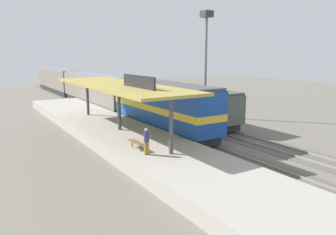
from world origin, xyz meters
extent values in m
plane|color=#666056|center=(2.00, 0.00, 0.00)|extent=(120.00, 120.00, 0.00)
cube|color=#565249|center=(0.00, 0.00, 0.02)|extent=(3.20, 110.00, 0.04)
cube|color=gray|center=(-0.72, 0.00, 0.08)|extent=(0.10, 110.00, 0.16)
cube|color=gray|center=(0.72, 0.00, 0.08)|extent=(0.10, 110.00, 0.16)
cube|color=#565249|center=(4.60, 0.00, 0.02)|extent=(3.20, 110.00, 0.04)
cube|color=gray|center=(3.88, 0.00, 0.08)|extent=(0.10, 110.00, 0.16)
cube|color=gray|center=(5.32, 0.00, 0.08)|extent=(0.10, 110.00, 0.16)
cube|color=#9E998E|center=(-4.60, 0.00, 0.45)|extent=(6.00, 44.00, 0.90)
cylinder|color=#47474C|center=(-4.60, -8.00, 2.70)|extent=(0.28, 0.28, 3.60)
cylinder|color=#47474C|center=(-4.60, 0.00, 2.70)|extent=(0.28, 0.28, 3.60)
cylinder|color=#47474C|center=(-4.60, 8.00, 2.70)|extent=(0.28, 0.28, 3.60)
cube|color=#A38E3D|center=(-4.60, 0.00, 4.60)|extent=(5.20, 18.00, 0.20)
cube|color=black|center=(-4.60, -3.60, 5.15)|extent=(0.12, 4.80, 0.90)
cylinder|color=#333338|center=(-6.00, -6.56, 1.11)|extent=(0.07, 0.07, 0.42)
cylinder|color=#333338|center=(-6.00, -5.26, 1.11)|extent=(0.07, 0.07, 0.42)
cube|color=brown|center=(-6.00, -5.91, 1.36)|extent=(0.44, 1.70, 0.08)
cube|color=#28282D|center=(0.00, 0.74, 0.51)|extent=(2.60, 13.60, 0.70)
cube|color=#19479E|center=(0.00, 0.74, 2.61)|extent=(2.90, 14.40, 3.50)
cube|color=#47474C|center=(0.00, 0.74, 4.48)|extent=(2.78, 14.11, 0.24)
cube|color=yellow|center=(0.00, 0.74, 2.35)|extent=(2.93, 14.43, 0.56)
cube|color=#28282D|center=(0.00, 18.74, 0.51)|extent=(2.60, 19.20, 0.70)
cube|color=slate|center=(0.00, 18.74, 2.51)|extent=(2.90, 20.00, 3.30)
cube|color=slate|center=(0.00, 18.74, 4.28)|extent=(2.78, 19.60, 0.24)
cube|color=#28282D|center=(0.00, 39.54, 0.51)|extent=(2.60, 19.20, 0.70)
cube|color=slate|center=(0.00, 39.54, 2.51)|extent=(2.90, 20.00, 3.30)
cube|color=slate|center=(0.00, 39.54, 4.28)|extent=(2.78, 19.60, 0.24)
cube|color=#28282D|center=(4.60, 2.16, 0.51)|extent=(2.50, 11.20, 0.70)
cube|color=#4C564C|center=(4.60, 2.16, 2.16)|extent=(2.80, 12.00, 2.60)
cube|color=#3D453D|center=(4.60, 2.16, 3.58)|extent=(2.69, 11.76, 0.24)
cylinder|color=slate|center=(7.80, 4.35, 5.50)|extent=(0.28, 0.28, 11.00)
cube|color=#333338|center=(7.80, 4.35, 11.35)|extent=(1.10, 1.10, 0.70)
cylinder|color=olive|center=(-6.08, -7.32, 1.32)|extent=(0.16, 0.16, 0.84)
cylinder|color=olive|center=(-5.90, -7.32, 1.32)|extent=(0.16, 0.16, 0.84)
cylinder|color=navy|center=(-5.99, -7.32, 2.06)|extent=(0.34, 0.34, 0.64)
sphere|color=tan|center=(-5.99, -7.32, 2.50)|extent=(0.23, 0.23, 0.23)
camera|label=1|loc=(-15.41, -24.96, 7.12)|focal=35.34mm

